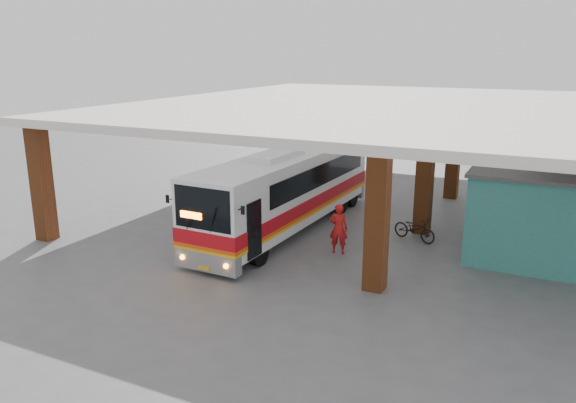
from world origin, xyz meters
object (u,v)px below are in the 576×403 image
at_px(pedestrian, 339,229).
at_px(red_chair, 475,203).
at_px(motorcycle, 415,229).
at_px(coach_bus, 287,190).

distance_m(pedestrian, red_chair, 8.60).
bearing_deg(pedestrian, red_chair, -126.82).
xyz_separation_m(motorcycle, pedestrian, (-2.07, -2.53, 0.44)).
bearing_deg(motorcycle, red_chair, 4.60).
distance_m(coach_bus, red_chair, 8.95).
height_order(coach_bus, motorcycle, coach_bus).
bearing_deg(coach_bus, pedestrian, -28.15).
relative_size(coach_bus, red_chair, 15.80).
bearing_deg(motorcycle, pedestrian, 160.37).
bearing_deg(red_chair, pedestrian, -98.02).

